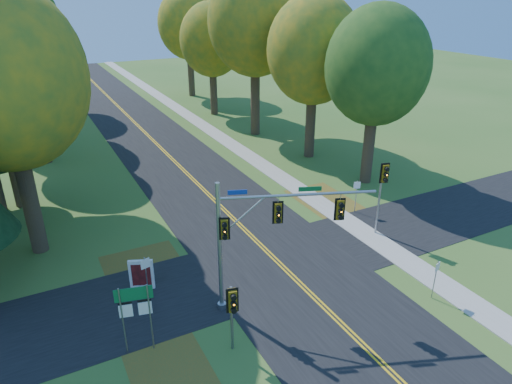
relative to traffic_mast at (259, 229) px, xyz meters
name	(u,v)px	position (x,y,z in m)	size (l,w,h in m)	color
ground	(298,282)	(2.62, 0.74, -4.03)	(160.00, 160.00, 0.00)	#346022
road_main	(298,282)	(2.62, 0.74, -4.02)	(8.00, 160.00, 0.02)	black
road_cross	(278,262)	(2.62, 2.74, -4.02)	(60.00, 6.00, 0.02)	black
centerline_left	(297,282)	(2.52, 0.74, -4.01)	(0.10, 160.00, 0.01)	gold
centerline_right	(300,281)	(2.72, 0.74, -4.01)	(0.10, 160.00, 0.01)	gold
sidewalk_east	(392,251)	(8.82, 0.74, -4.00)	(1.60, 160.00, 0.06)	#9E998E
leaf_patch_w_near	(149,276)	(-3.88, 4.74, -4.03)	(4.00, 6.00, 0.00)	brown
leaf_patch_e	(336,208)	(9.42, 6.74, -4.03)	(3.50, 8.00, 0.00)	brown
leaf_patch_w_far	(173,377)	(-4.88, -2.26, -4.03)	(3.00, 5.00, 0.00)	brown
tree_w_a	(4,79)	(-8.50, 10.12, 5.45)	(8.00, 8.00, 14.15)	#38281C
tree_e_a	(377,66)	(14.19, 9.51, 4.50)	(7.20, 7.20, 12.73)	#38281C
tree_e_b	(314,50)	(13.59, 16.31, 4.87)	(7.60, 7.60, 13.33)	#38281C
tree_w_c	(29,66)	(-6.91, 25.21, 3.91)	(6.80, 6.80, 11.91)	#38281C
tree_e_c	(255,21)	(12.50, 24.43, 6.63)	(8.80, 8.80, 15.79)	#38281C
tree_w_d	(12,32)	(-7.50, 33.92, 5.75)	(8.20, 8.20, 14.56)	#38281C
tree_e_d	(212,40)	(11.89, 33.61, 4.21)	(7.00, 7.00, 12.32)	#38281C
tree_w_e	(21,21)	(-6.30, 44.82, 6.04)	(8.40, 8.40, 14.97)	#38281C
tree_e_e	(189,24)	(13.10, 44.32, 5.16)	(7.80, 7.80, 13.74)	#38281C
traffic_mast	(259,229)	(0.00, 0.00, 0.00)	(6.49, 2.67, 6.27)	#979B9F
east_signal_pole	(383,181)	(9.35, 2.64, -0.56)	(0.52, 0.61, 4.58)	#919399
ped_signal_pole	(232,305)	(-2.26, -2.10, -1.72)	(0.49, 0.57, 3.11)	gray
route_sign_cluster	(135,306)	(-5.58, -0.28, -1.82)	(1.43, 0.38, 3.14)	gray
info_kiosk	(142,275)	(-4.41, 3.78, -3.22)	(1.15, 0.59, 1.62)	silver
reg_sign_e_north	(357,191)	(10.12, 5.68, -2.51)	(0.40, 0.20, 2.22)	gray
reg_sign_e_south	(436,273)	(7.57, -3.27, -2.64)	(0.38, 0.14, 2.03)	gray
reg_sign_w	(146,271)	(-4.39, 2.77, -2.43)	(0.44, 0.15, 2.35)	gray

